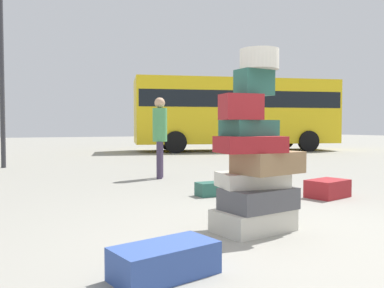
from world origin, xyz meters
TOP-DOWN VIEW (x-y plane):
  - ground_plane at (0.00, 0.00)m, footprint 80.00×80.00m
  - suitcase_tower at (-0.07, 0.29)m, footprint 0.96×0.68m
  - suitcase_maroon_foreground_near at (2.06, 1.49)m, footprint 0.71×0.57m
  - suitcase_navy_white_trunk at (-1.36, -0.48)m, footprint 0.82×0.53m
  - suitcase_teal_foreground_far at (0.68, 2.37)m, footprint 0.77×0.29m
  - person_bearded_onlooker at (0.55, 4.71)m, footprint 0.30×0.32m
  - parked_bus at (7.04, 12.37)m, footprint 9.30×4.65m
  - lamp_post at (-2.42, 8.46)m, footprint 0.36×0.36m

SIDE VIEW (x-z plane):
  - ground_plane at x=0.00m, z-range 0.00..0.00m
  - suitcase_teal_foreground_far at x=0.68m, z-range 0.00..0.21m
  - suitcase_navy_white_trunk at x=-1.36m, z-range 0.00..0.24m
  - suitcase_maroon_foreground_near at x=2.06m, z-range 0.00..0.27m
  - suitcase_tower at x=-0.07m, z-range -0.24..1.61m
  - person_bearded_onlooker at x=0.55m, z-range 0.16..1.84m
  - parked_bus at x=7.04m, z-range 0.26..3.41m
  - lamp_post at x=-2.42m, z-range 0.94..7.12m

